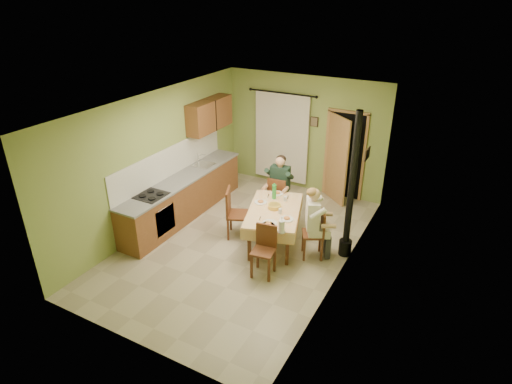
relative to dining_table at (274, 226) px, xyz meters
The scene contains 17 objects.
floor 0.72m from the dining_table, 150.93° to the right, with size 4.00×6.00×0.01m, color tan.
room_shell 1.56m from the dining_table, 150.93° to the right, with size 4.04×6.04×2.82m.
kitchen_run 2.25m from the dining_table, behind, with size 0.64×3.64×1.56m.
upper_cabinets 3.16m from the dining_table, 149.23° to the left, with size 0.35×1.40×0.70m, color brown.
curtain 2.95m from the dining_table, 112.64° to the left, with size 1.70×0.07×2.22m.
doorway 2.68m from the dining_table, 79.60° to the left, with size 0.96×0.57×2.15m.
dining_table is the anchor object (origin of this frame).
tableware 0.44m from the dining_table, 55.30° to the right, with size 1.02×1.50×0.33m.
chair_far 1.10m from the dining_table, 110.39° to the left, with size 0.43×0.43×0.96m.
chair_near 1.03m from the dining_table, 73.70° to the right, with size 0.43×0.43×0.93m.
chair_right 0.85m from the dining_table, ahead, with size 0.51×0.51×0.93m.
chair_left 0.77m from the dining_table, behind, with size 0.61×0.61×1.03m.
man_far 1.22m from the dining_table, 110.20° to the left, with size 0.60×0.49×1.39m.
man_right 0.97m from the dining_table, ahead, with size 0.61×0.65×1.39m.
stove_flue 1.54m from the dining_table, 12.49° to the left, with size 0.24×0.24×2.80m.
picture_back 3.02m from the dining_table, 96.10° to the left, with size 0.19×0.03×0.23m, color black.
picture_right 2.24m from the dining_table, 32.17° to the left, with size 0.03×0.31×0.21m, color brown.
Camera 1 is at (3.65, -6.21, 4.64)m, focal length 30.00 mm.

